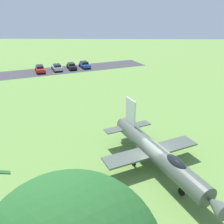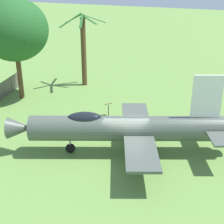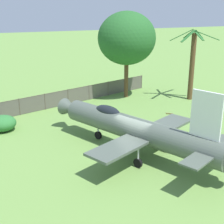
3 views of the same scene
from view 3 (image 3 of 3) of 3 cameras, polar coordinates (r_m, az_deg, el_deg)
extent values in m
plane|color=#668E42|center=(22.00, 4.46, -7.35)|extent=(200.00, 200.00, 0.00)
cylinder|color=#4C564C|center=(21.30, 4.58, -3.17)|extent=(11.71, 6.90, 1.58)
cone|color=#4C564C|center=(25.71, -7.35, 0.63)|extent=(2.03, 1.92, 1.35)
ellipsoid|color=black|center=(22.71, -0.76, 0.11)|extent=(2.37, 1.79, 0.84)
cube|color=white|center=(18.28, 16.37, -0.56)|extent=(1.67, 0.93, 2.67)
cube|color=#4C564C|center=(19.10, 0.98, -6.45)|extent=(3.33, 4.24, 0.16)
cube|color=#4C564C|center=(23.13, 9.91, -2.11)|extent=(3.33, 4.24, 0.16)
cube|color=#4C564C|center=(17.42, 14.70, -8.42)|extent=(1.79, 2.10, 0.10)
cube|color=#4C564C|center=(20.24, 19.26, -4.94)|extent=(1.79, 2.10, 0.10)
cylinder|color=#A5A8AD|center=(23.85, -2.47, -2.72)|extent=(0.12, 0.12, 1.27)
cylinder|color=black|center=(24.09, -2.45, -4.12)|extent=(0.62, 0.43, 0.60)
cylinder|color=#A5A8AD|center=(19.86, 4.66, -7.38)|extent=(0.12, 0.12, 1.27)
cylinder|color=black|center=(20.14, 4.62, -9.01)|extent=(0.62, 0.43, 0.60)
cylinder|color=#A5A8AD|center=(22.09, 9.44, -4.78)|extent=(0.12, 0.12, 1.27)
cylinder|color=black|center=(22.35, 9.35, -6.28)|extent=(0.62, 0.43, 0.60)
cylinder|color=brown|center=(34.44, 2.54, 6.44)|extent=(0.44, 0.44, 4.64)
ellipsoid|color=#235B26|center=(33.82, 2.64, 12.92)|extent=(5.77, 6.00, 5.44)
cylinder|color=brown|center=(34.32, 13.98, 7.71)|extent=(0.52, 0.52, 6.82)
cube|color=#235B26|center=(34.88, 13.50, 13.26)|extent=(2.12, 0.48, 1.03)
cube|color=#235B26|center=(33.87, 12.22, 13.20)|extent=(1.46, 2.02, 1.23)
cube|color=#235B26|center=(32.78, 13.33, 12.95)|extent=(1.27, 2.22, 0.99)
cube|color=#235B26|center=(33.19, 15.22, 12.87)|extent=(1.54, 0.28, 0.75)
cube|color=#235B26|center=(33.86, 16.57, 12.85)|extent=(1.62, 2.03, 0.89)
cube|color=#235B26|center=(35.06, 15.13, 13.16)|extent=(1.55, 2.05, 1.04)
cylinder|color=#4C4238|center=(38.59, 5.28, 5.38)|extent=(0.08, 0.08, 1.56)
cylinder|color=#4C4238|center=(36.87, 2.43, 4.81)|extent=(0.08, 0.08, 1.56)
cylinder|color=#4C4238|center=(35.26, -0.70, 4.18)|extent=(0.08, 0.08, 1.56)
cylinder|color=#4C4238|center=(33.76, -4.10, 3.47)|extent=(0.08, 0.08, 1.56)
cylinder|color=#4C4238|center=(32.40, -7.80, 2.68)|extent=(0.08, 0.08, 1.56)
cylinder|color=#4C4238|center=(31.20, -11.80, 1.82)|extent=(0.08, 0.08, 1.56)
cylinder|color=#4C4238|center=(30.16, -16.09, 0.88)|extent=(0.08, 0.08, 1.56)
cylinder|color=#4C4238|center=(30.45, -14.02, 2.67)|extent=(8.93, 26.84, 0.05)
cube|color=#59544C|center=(30.66, -13.91, 1.36)|extent=(8.91, 26.83, 1.50)
ellipsoid|color=#2D7033|center=(26.90, -18.81, -1.91)|extent=(1.99, 2.11, 1.26)
cylinder|color=#333333|center=(27.07, 10.08, -1.44)|extent=(0.06, 0.06, 0.90)
cube|color=olive|center=(26.88, 10.15, -0.30)|extent=(0.68, 0.72, 0.25)
camera|label=1|loc=(37.99, -2.66, 24.52)|focal=38.30mm
camera|label=2|loc=(13.14, -60.46, 13.30)|focal=51.54mm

